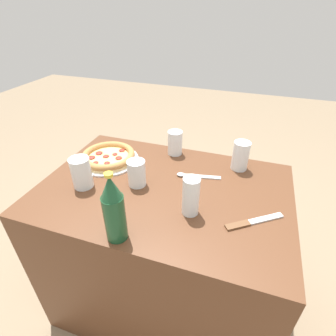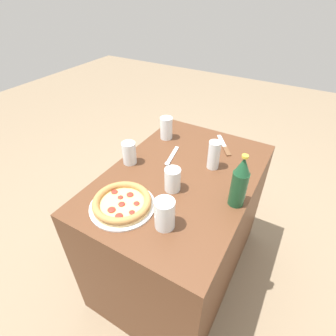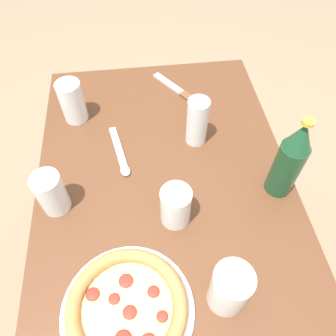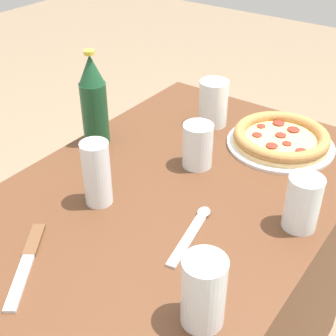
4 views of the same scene
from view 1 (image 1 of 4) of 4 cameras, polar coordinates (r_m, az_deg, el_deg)
ground_plane at (r=1.66m, az=-0.69°, el=-25.87°), size 8.00×8.00×0.00m
table at (r=1.34m, az=-0.80°, el=-17.41°), size 1.01×0.69×0.77m
pizza_salami at (r=1.27m, az=-12.83°, el=2.39°), size 0.28×0.28×0.04m
glass_lemonade at (r=0.92m, az=4.97°, el=-6.41°), size 0.06×0.06×0.15m
glass_cola at (r=1.28m, az=1.54°, el=5.41°), size 0.07×0.07×0.12m
glass_red_wine at (r=1.20m, az=15.49°, el=2.48°), size 0.07×0.07×0.13m
glass_iced_tea at (r=1.11m, az=-18.27°, el=-1.30°), size 0.08×0.08×0.13m
glass_orange_juice at (r=1.07m, az=-6.82°, el=-1.38°), size 0.07×0.07×0.11m
beer_bottle at (r=0.81m, az=-11.74°, el=-8.76°), size 0.07×0.07×0.25m
knife at (r=0.97m, az=17.79°, el=-11.11°), size 0.19×0.15×0.01m
spoon at (r=1.14m, az=5.64°, el=-1.71°), size 0.19×0.06×0.01m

